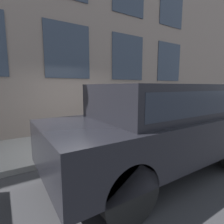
% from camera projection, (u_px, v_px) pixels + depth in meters
% --- Properties ---
extents(ground_plane, '(80.00, 80.00, 0.00)m').
position_uv_depth(ground_plane, '(101.00, 155.00, 4.50)').
color(ground_plane, '#2D2D30').
extents(sidewalk, '(2.32, 60.00, 0.12)m').
position_uv_depth(sidewalk, '(83.00, 141.00, 5.46)').
color(sidewalk, gray).
rests_on(sidewalk, ground_plane).
extents(building_facade, '(0.33, 40.00, 7.74)m').
position_uv_depth(building_facade, '(65.00, 24.00, 5.99)').
color(building_facade, gray).
rests_on(building_facade, ground_plane).
extents(fire_hydrant, '(0.31, 0.43, 0.69)m').
position_uv_depth(fire_hydrant, '(101.00, 132.00, 4.93)').
color(fire_hydrant, '#2D7260').
rests_on(fire_hydrant, sidewalk).
extents(person, '(0.26, 0.17, 1.09)m').
position_uv_depth(person, '(122.00, 117.00, 5.49)').
color(person, '#998466').
rests_on(person, sidewalk).
extents(parked_truck_charcoal_near, '(1.88, 4.55, 1.78)m').
position_uv_depth(parked_truck_charcoal_near, '(161.00, 121.00, 3.56)').
color(parked_truck_charcoal_near, black).
rests_on(parked_truck_charcoal_near, ground_plane).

